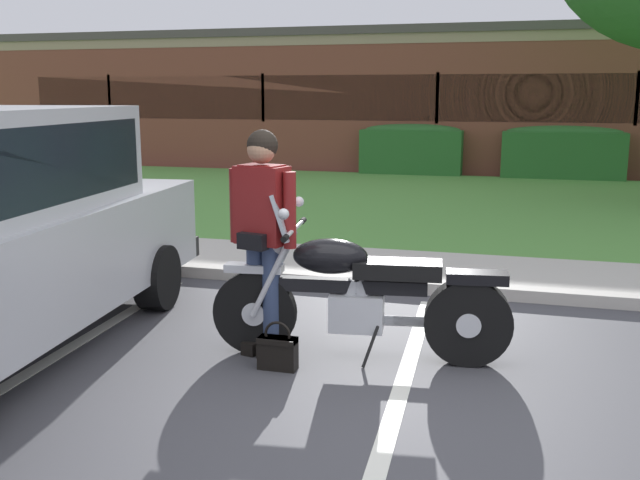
{
  "coord_description": "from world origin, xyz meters",
  "views": [
    {
      "loc": [
        0.9,
        -4.39,
        1.96
      ],
      "look_at": [
        -0.63,
        0.95,
        0.85
      ],
      "focal_mm": 41.18,
      "sensor_mm": 36.0,
      "label": 1
    }
  ],
  "objects_px": {
    "hedge_center_left": "(563,152)",
    "brick_building": "(459,99)",
    "hedge_left": "(412,149)",
    "handbag": "(278,350)",
    "motorcycle": "(370,296)",
    "rider_person": "(262,226)"
  },
  "relations": [
    {
      "from": "hedge_left",
      "to": "brick_building",
      "type": "bearing_deg",
      "value": 84.36
    },
    {
      "from": "motorcycle",
      "to": "hedge_center_left",
      "type": "xyz_separation_m",
      "value": [
        1.79,
        12.52,
        0.16
      ]
    },
    {
      "from": "handbag",
      "to": "hedge_center_left",
      "type": "distance_m",
      "value": 13.15
    },
    {
      "from": "handbag",
      "to": "hedge_left",
      "type": "height_order",
      "value": "hedge_left"
    },
    {
      "from": "rider_person",
      "to": "hedge_left",
      "type": "distance_m",
      "value": 12.66
    },
    {
      "from": "hedge_center_left",
      "to": "brick_building",
      "type": "relative_size",
      "value": 0.1
    },
    {
      "from": "rider_person",
      "to": "hedge_left",
      "type": "xyz_separation_m",
      "value": [
        -0.86,
        12.63,
        -0.34
      ]
    },
    {
      "from": "motorcycle",
      "to": "handbag",
      "type": "relative_size",
      "value": 6.22
    },
    {
      "from": "motorcycle",
      "to": "rider_person",
      "type": "bearing_deg",
      "value": -172.44
    },
    {
      "from": "hedge_left",
      "to": "hedge_center_left",
      "type": "xyz_separation_m",
      "value": [
        3.46,
        0.0,
        0.0
      ]
    },
    {
      "from": "hedge_center_left",
      "to": "hedge_left",
      "type": "bearing_deg",
      "value": 180.0
    },
    {
      "from": "rider_person",
      "to": "hedge_center_left",
      "type": "distance_m",
      "value": 12.9
    },
    {
      "from": "brick_building",
      "to": "hedge_left",
      "type": "bearing_deg",
      "value": -95.64
    },
    {
      "from": "hedge_left",
      "to": "brick_building",
      "type": "relative_size",
      "value": 0.09
    },
    {
      "from": "hedge_center_left",
      "to": "handbag",
      "type": "bearing_deg",
      "value": -100.46
    },
    {
      "from": "hedge_center_left",
      "to": "brick_building",
      "type": "distance_m",
      "value": 6.43
    },
    {
      "from": "motorcycle",
      "to": "rider_person",
      "type": "xyz_separation_m",
      "value": [
        -0.8,
        -0.11,
        0.5
      ]
    },
    {
      "from": "handbag",
      "to": "brick_building",
      "type": "bearing_deg",
      "value": 91.61
    },
    {
      "from": "rider_person",
      "to": "brick_building",
      "type": "height_order",
      "value": "brick_building"
    },
    {
      "from": "handbag",
      "to": "hedge_left",
      "type": "distance_m",
      "value": 12.98
    },
    {
      "from": "hedge_left",
      "to": "brick_building",
      "type": "xyz_separation_m",
      "value": [
        0.56,
        5.62,
        1.13
      ]
    },
    {
      "from": "brick_building",
      "to": "motorcycle",
      "type": "bearing_deg",
      "value": -86.49
    }
  ]
}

